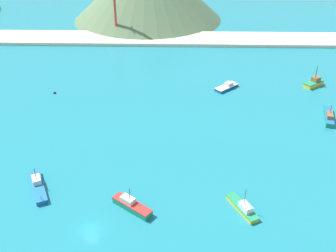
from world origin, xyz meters
TOP-DOWN VIEW (x-y plane):
  - ground at (0.00, 30.00)m, footprint 260.00×280.00m
  - fishing_boat_1 at (31.51, 61.39)m, footprint 7.95×7.69m
  - fishing_boat_2 at (29.38, 6.10)m, footprint 6.02×8.78m
  - fishing_boat_3 at (7.14, 6.00)m, footprint 8.65×7.29m
  - fishing_boat_4 at (-13.48, 11.76)m, footprint 6.82×11.06m
  - fishing_boat_6 at (57.61, 42.93)m, footprint 4.47×10.55m
  - fishing_boat_7 at (59.35, 64.13)m, footprint 7.30×6.49m
  - buoy_1 at (-21.69, 56.68)m, footprint 0.86×0.86m
  - beach_strip at (0.00, 105.53)m, footprint 247.00×15.35m
  - radio_tower at (-9.38, 108.86)m, footprint 2.52×2.01m

SIDE VIEW (x-z plane):
  - ground at x=0.00m, z-range -0.50..0.00m
  - buoy_1 at x=-21.69m, z-range -0.28..0.58m
  - beach_strip at x=0.00m, z-range 0.00..1.20m
  - fishing_boat_1 at x=31.51m, z-range -0.29..1.53m
  - fishing_boat_4 at x=-13.48m, z-range -1.78..3.19m
  - fishing_boat_2 at x=29.38m, z-range -2.12..3.56m
  - fishing_boat_6 at x=57.61m, z-range -1.46..3.17m
  - fishing_boat_3 at x=7.14m, z-range -1.60..3.40m
  - fishing_boat_7 at x=59.35m, z-range -2.26..4.34m
  - radio_tower at x=-9.38m, z-range 0.25..25.42m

